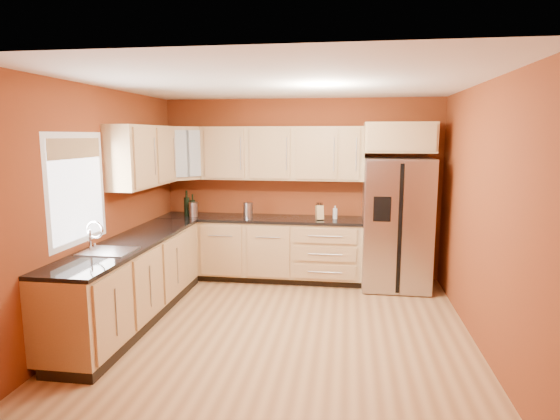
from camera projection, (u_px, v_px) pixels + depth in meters
The scene contains 23 objects.
floor at pixel (281, 328), 5.10m from camera, with size 4.00×4.00×0.00m, color #97643A.
ceiling at pixel (281, 83), 4.69m from camera, with size 4.00×4.00×0.00m, color white.
wall_back at pixel (301, 189), 6.85m from camera, with size 4.00×0.04×2.60m, color maroon.
wall_front at pixel (236, 260), 2.94m from camera, with size 4.00×0.04×2.60m, color maroon.
wall_left at pixel (103, 206), 5.18m from camera, with size 0.04×4.00×2.60m, color maroon.
wall_right at pixel (482, 215), 4.61m from camera, with size 0.04×4.00×2.60m, color maroon.
base_cabinets_back at pixel (260, 250), 6.77m from camera, with size 2.90×0.60×0.88m, color tan.
base_cabinets_left at pixel (132, 282), 5.27m from camera, with size 0.60×2.80×0.88m, color tan.
countertop_back at pixel (260, 219), 6.69m from camera, with size 2.90×0.62×0.04m, color black.
countertop_left at pixel (131, 242), 5.20m from camera, with size 0.62×2.80×0.04m, color black.
upper_cabinets_back at pixel (282, 153), 6.64m from camera, with size 2.30×0.33×0.75m, color tan.
upper_cabinets_left at pixel (143, 156), 5.78m from camera, with size 0.33×1.35×0.75m, color tan.
corner_upper_cabinet at pixel (182, 153), 6.68m from camera, with size 0.62×0.33×0.75m, color tan.
over_fridge_cabinet at pixel (399, 137), 6.24m from camera, with size 0.92×0.60×0.40m, color tan.
refrigerator at pixel (396, 224), 6.35m from camera, with size 0.90×0.75×1.78m, color #ACACB0.
window at pixel (77, 189), 4.65m from camera, with size 0.03×0.90×1.00m, color white.
sink_faucet at pixel (107, 237), 4.68m from camera, with size 0.50×0.42×0.30m, color silver, non-canonical shape.
canister_left at pixel (193, 209), 6.74m from camera, with size 0.13×0.13×0.21m, color #ACACB0.
canister_right at pixel (248, 210), 6.61m from camera, with size 0.13×0.13×0.22m, color #ACACB0.
wine_bottle_a at pixel (193, 205), 6.80m from camera, with size 0.07×0.07×0.31m, color black, non-canonical shape.
wine_bottle_b at pixel (187, 203), 6.79m from camera, with size 0.08×0.08×0.37m, color black, non-canonical shape.
knife_block at pixel (320, 213), 6.48m from camera, with size 0.10×0.09×0.20m, color tan.
soap_dispenser at pixel (335, 212), 6.54m from camera, with size 0.06×0.06×0.18m, color silver.
Camera 1 is at (0.69, -4.78, 2.08)m, focal length 30.00 mm.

